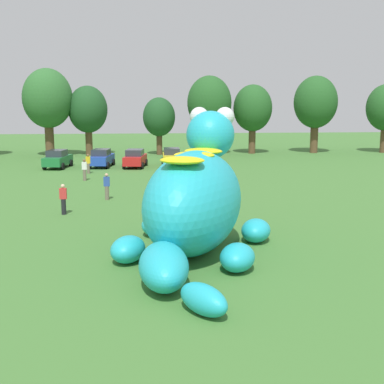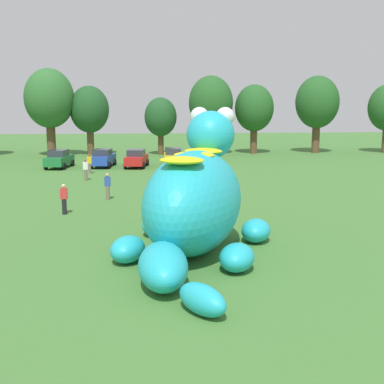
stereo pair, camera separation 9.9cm
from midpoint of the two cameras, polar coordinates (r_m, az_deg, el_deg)
name	(u,v)px [view 1 (the left image)]	position (r m, az deg, el deg)	size (l,w,h in m)	color
ground_plane	(176,259)	(20.30, -1.92, -7.60)	(160.00, 160.00, 0.00)	#427533
giant_inflatable_creature	(194,200)	(20.83, 0.14, -0.95)	(7.39, 11.96, 5.94)	#23B2C6
car_green	(58,159)	(49.16, -14.99, 3.63)	(2.40, 4.31, 1.72)	#1E7238
car_blue	(102,158)	(49.04, -10.24, 3.80)	(2.36, 4.30, 1.72)	#2347B7
car_red	(135,158)	(48.33, -6.50, 3.80)	(2.37, 4.30, 1.72)	red
car_yellow	(172,157)	(49.41, -2.37, 4.00)	(1.99, 4.12, 1.72)	yellow
tree_mid_left	(48,99)	(60.04, -16.04, 10.06)	(5.56, 5.56, 9.86)	brown
tree_centre_left	(88,110)	(60.16, -11.72, 9.06)	(4.49, 4.49, 7.97)	brown
tree_centre	(159,117)	(59.43, -3.79, 8.41)	(3.75, 3.75, 6.65)	brown
tree_centre_right	(209,103)	(59.50, 1.93, 9.99)	(5.14, 5.14, 9.13)	brown
tree_mid_right	(253,109)	(61.14, 6.82, 9.34)	(4.60, 4.60, 8.16)	brown
tree_right	(316,103)	(63.23, 13.74, 9.77)	(5.19, 5.19, 9.21)	brown
spectator_near_inflatable	(63,199)	(28.83, -14.42, -0.81)	(0.38, 0.26, 1.71)	black
spectator_mid_field	(175,208)	(25.71, -2.08, -1.81)	(0.38, 0.26, 1.71)	#2D334C
spectator_by_cars	(84,170)	(40.83, -12.12, 2.46)	(0.38, 0.26, 1.71)	#726656
spectator_wandering	(88,164)	(44.76, -11.70, 3.14)	(0.38, 0.26, 1.71)	#726656
spectator_far_side	(107,187)	(32.57, -9.68, 0.61)	(0.38, 0.26, 1.71)	#726656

